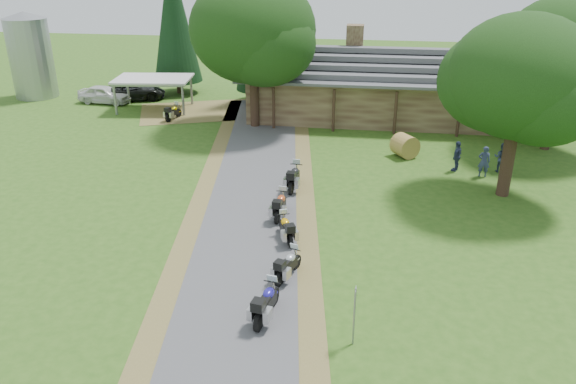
# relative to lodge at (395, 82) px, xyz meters

# --- Properties ---
(ground) EXTENTS (120.00, 120.00, 0.00)m
(ground) POSITION_rel_lodge_xyz_m (-6.00, -24.00, -2.45)
(ground) COLOR #2E5818
(ground) RESTS_ON ground
(driveway) EXTENTS (51.95, 51.95, 0.00)m
(driveway) POSITION_rel_lodge_xyz_m (-6.50, -20.00, -2.45)
(driveway) COLOR #414143
(driveway) RESTS_ON ground
(lodge) EXTENTS (21.40, 9.40, 4.90)m
(lodge) POSITION_rel_lodge_xyz_m (0.00, 0.00, 0.00)
(lodge) COLOR brown
(lodge) RESTS_ON ground
(silo) EXTENTS (3.63, 3.63, 6.69)m
(silo) POSITION_rel_lodge_xyz_m (-28.62, 1.37, 0.90)
(silo) COLOR gray
(silo) RESTS_ON ground
(carport) EXTENTS (5.88, 4.26, 2.38)m
(carport) POSITION_rel_lodge_xyz_m (-17.65, -0.98, -1.26)
(carport) COLOR silver
(carport) RESTS_ON ground
(car_white_sedan) EXTENTS (2.72, 5.46, 1.76)m
(car_white_sedan) POSITION_rel_lodge_xyz_m (-22.20, 0.18, -1.57)
(car_white_sedan) COLOR silver
(car_white_sedan) RESTS_ON ground
(car_dark_suv) EXTENTS (4.16, 5.87, 2.07)m
(car_dark_suv) POSITION_rel_lodge_xyz_m (-20.40, 1.51, -1.42)
(car_dark_suv) COLOR black
(car_dark_suv) RESTS_ON ground
(motorcycle_row_a) EXTENTS (0.93, 1.96, 1.29)m
(motorcycle_row_a) POSITION_rel_lodge_xyz_m (-4.68, -25.29, -1.81)
(motorcycle_row_a) COLOR #221B98
(motorcycle_row_a) RESTS_ON ground
(motorcycle_row_b) EXTENTS (1.07, 1.76, 1.15)m
(motorcycle_row_b) POSITION_rel_lodge_xyz_m (-4.34, -22.74, -1.88)
(motorcycle_row_b) COLOR #A4A6AC
(motorcycle_row_b) RESTS_ON ground
(motorcycle_row_c) EXTENTS (1.18, 1.80, 1.18)m
(motorcycle_row_c) POSITION_rel_lodge_xyz_m (-4.84, -19.90, -1.86)
(motorcycle_row_c) COLOR #EFA808
(motorcycle_row_c) RESTS_ON ground
(motorcycle_row_d) EXTENTS (0.68, 1.88, 1.27)m
(motorcycle_row_d) POSITION_rel_lodge_xyz_m (-5.43, -17.75, -1.82)
(motorcycle_row_d) COLOR #C74F25
(motorcycle_row_d) RESTS_ON ground
(motorcycle_row_e) EXTENTS (0.77, 2.03, 1.36)m
(motorcycle_row_e) POSITION_rel_lodge_xyz_m (-5.25, -14.47, -1.77)
(motorcycle_row_e) COLOR black
(motorcycle_row_e) RESTS_ON ground
(motorcycle_carport_a) EXTENTS (0.95, 1.77, 1.16)m
(motorcycle_carport_a) POSITION_rel_lodge_xyz_m (-15.41, -3.40, -1.87)
(motorcycle_carport_a) COLOR #C9BD00
(motorcycle_carport_a) RESTS_ON ground
(person_a) EXTENTS (0.59, 0.45, 1.99)m
(person_a) POSITION_rel_lodge_xyz_m (4.48, -11.36, -1.46)
(person_a) COLOR navy
(person_a) RESTS_ON ground
(person_b) EXTENTS (0.67, 0.59, 1.94)m
(person_b) POSITION_rel_lodge_xyz_m (5.53, -10.53, -1.48)
(person_b) COLOR navy
(person_b) RESTS_ON ground
(person_c) EXTENTS (0.63, 0.69, 1.98)m
(person_c) POSITION_rel_lodge_xyz_m (3.17, -10.70, -1.46)
(person_c) COLOR navy
(person_c) RESTS_ON ground
(hay_bale) EXTENTS (1.77, 1.74, 1.32)m
(hay_bale) POSITION_rel_lodge_xyz_m (0.48, -8.83, -1.79)
(hay_bale) COLOR olive
(hay_bale) RESTS_ON ground
(sign_post) EXTENTS (0.37, 0.06, 2.04)m
(sign_post) POSITION_rel_lodge_xyz_m (-1.80, -26.25, -1.43)
(sign_post) COLOR gray
(sign_post) RESTS_ON ground
(oak_lodge_left) EXTENTS (8.14, 8.14, 10.38)m
(oak_lodge_left) POSITION_rel_lodge_xyz_m (-9.37, -4.12, 2.74)
(oak_lodge_left) COLOR black
(oak_lodge_left) RESTS_ON ground
(oak_lodge_right) EXTENTS (6.92, 6.92, 9.66)m
(oak_lodge_right) POSITION_rel_lodge_xyz_m (8.99, -6.18, 2.38)
(oak_lodge_right) COLOR black
(oak_lodge_right) RESTS_ON ground
(oak_driveway) EXTENTS (6.73, 6.73, 9.46)m
(oak_driveway) POSITION_rel_lodge_xyz_m (5.06, -13.70, 2.28)
(oak_driveway) COLOR black
(oak_driveway) RESTS_ON ground
(cedar_near) EXTENTS (3.80, 3.80, 11.75)m
(cedar_near) POSITION_rel_lodge_xyz_m (-10.24, 2.51, 3.43)
(cedar_near) COLOR black
(cedar_near) RESTS_ON ground
(cedar_far) EXTENTS (3.93, 3.93, 11.17)m
(cedar_far) POSITION_rel_lodge_xyz_m (-17.52, 4.29, 3.13)
(cedar_far) COLOR black
(cedar_far) RESTS_ON ground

